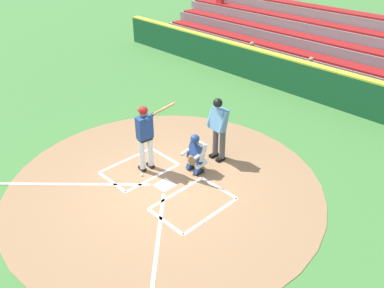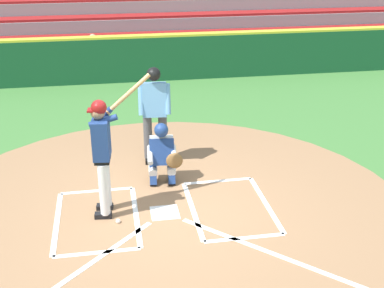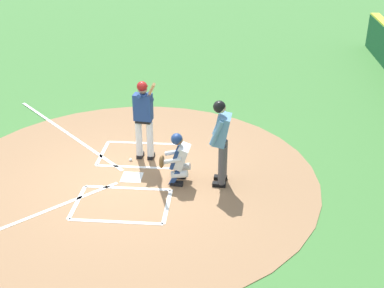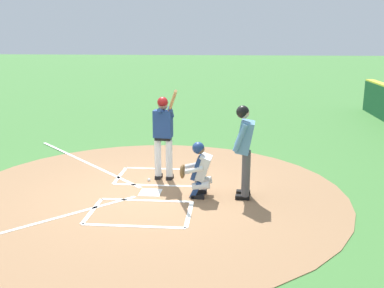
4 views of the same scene
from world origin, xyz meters
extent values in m
plane|color=#427A38|center=(0.00, 0.00, 0.00)|extent=(120.00, 120.00, 0.00)
cylinder|color=#99704C|center=(0.00, 0.00, 0.01)|extent=(8.00, 8.00, 0.01)
cube|color=white|center=(0.00, 0.00, 0.01)|extent=(0.44, 0.44, 0.01)
cube|color=white|center=(-1.05, -0.90, 0.01)|extent=(1.20, 0.08, 0.01)
cube|color=white|center=(-1.05, 0.90, 0.01)|extent=(1.20, 0.08, 0.01)
cube|color=white|center=(-0.45, 0.00, 0.01)|extent=(0.08, 1.80, 0.01)
cube|color=white|center=(-1.65, 0.00, 0.01)|extent=(0.08, 1.80, 0.01)
cube|color=white|center=(1.05, -0.90, 0.01)|extent=(1.20, 0.08, 0.01)
cube|color=white|center=(1.05, 0.90, 0.01)|extent=(1.20, 0.08, 0.01)
cube|color=white|center=(0.45, 0.00, 0.01)|extent=(0.08, 1.80, 0.01)
cube|color=white|center=(1.65, 0.00, 0.01)|extent=(0.08, 1.80, 0.01)
cube|color=white|center=(-2.10, 2.10, 0.01)|extent=(3.73, 3.73, 0.01)
cylinder|color=white|center=(0.91, -0.02, 0.50)|extent=(0.15, 0.15, 0.84)
cube|color=black|center=(0.95, -0.02, 0.04)|extent=(0.27, 0.15, 0.09)
cylinder|color=white|center=(0.88, -0.27, 0.50)|extent=(0.15, 0.15, 0.84)
cube|color=black|center=(0.92, -0.28, 0.04)|extent=(0.27, 0.15, 0.09)
cube|color=black|center=(0.90, -0.14, 0.97)|extent=(0.26, 0.36, 0.10)
cube|color=navy|center=(0.90, -0.14, 1.28)|extent=(0.28, 0.42, 0.60)
sphere|color=#9E7051|center=(0.92, -0.15, 1.69)|extent=(0.21, 0.21, 0.21)
sphere|color=maroon|center=(0.90, -0.14, 1.76)|extent=(0.23, 0.23, 0.23)
cube|color=maroon|center=(1.01, -0.16, 1.73)|extent=(0.13, 0.18, 0.02)
cylinder|color=navy|center=(0.85, -0.12, 1.56)|extent=(0.44, 0.14, 0.21)
cylinder|color=navy|center=(0.83, -0.33, 1.56)|extent=(0.27, 0.12, 0.29)
cylinder|color=#AD7F4C|center=(0.45, -0.42, 1.86)|extent=(0.71, 0.29, 0.53)
cylinder|color=#AD7F4C|center=(0.78, -0.31, 1.62)|extent=(0.09, 0.10, 0.08)
cube|color=black|center=(-0.25, -1.00, 0.04)|extent=(0.14, 0.27, 0.09)
cube|color=navy|center=(-0.24, -0.96, 0.20)|extent=(0.14, 0.25, 0.37)
cylinder|color=silver|center=(-0.25, -1.06, 0.28)|extent=(0.18, 0.37, 0.21)
cube|color=black|center=(0.07, -1.03, 0.04)|extent=(0.14, 0.27, 0.09)
cube|color=navy|center=(0.08, -0.99, 0.20)|extent=(0.14, 0.25, 0.37)
cylinder|color=silver|center=(0.07, -1.09, 0.28)|extent=(0.18, 0.37, 0.21)
cube|color=silver|center=(-0.09, -1.08, 0.62)|extent=(0.43, 0.39, 0.52)
cube|color=navy|center=(-0.08, -0.97, 0.62)|extent=(0.44, 0.25, 0.46)
sphere|color=brown|center=(-0.09, -1.01, 0.99)|extent=(0.21, 0.21, 0.21)
sphere|color=navy|center=(-0.08, -0.99, 1.01)|extent=(0.24, 0.24, 0.24)
cylinder|color=silver|center=(-0.28, -0.90, 0.60)|extent=(0.13, 0.45, 0.20)
cylinder|color=silver|center=(0.12, -0.93, 0.60)|extent=(0.13, 0.45, 0.20)
ellipsoid|color=brown|center=(-0.26, -0.70, 0.57)|extent=(0.29, 0.12, 0.28)
cylinder|color=#4C4C51|center=(-0.21, -1.93, 0.51)|extent=(0.16, 0.16, 0.86)
cube|color=black|center=(-0.21, -1.88, 0.04)|extent=(0.15, 0.29, 0.09)
cylinder|color=#4C4C51|center=(0.07, -1.96, 0.51)|extent=(0.16, 0.16, 0.86)
cube|color=black|center=(0.07, -1.91, 0.04)|extent=(0.15, 0.29, 0.09)
cube|color=#5B8EB7|center=(-0.07, -1.90, 1.25)|extent=(0.47, 0.40, 0.66)
sphere|color=beige|center=(-0.07, -1.86, 1.72)|extent=(0.22, 0.22, 0.22)
sphere|color=black|center=(-0.06, -1.84, 1.74)|extent=(0.25, 0.25, 0.25)
cylinder|color=#5B8EB7|center=(-0.30, -1.81, 1.28)|extent=(0.12, 0.29, 0.56)
cylinder|color=#5B8EB7|center=(0.18, -1.84, 1.28)|extent=(0.12, 0.29, 0.56)
sphere|color=white|center=(0.73, 0.17, 0.04)|extent=(0.07, 0.07, 0.07)
cube|color=#19512D|center=(0.00, -7.50, 0.62)|extent=(22.00, 0.36, 1.25)
cube|color=yellow|center=(0.00, -7.50, 1.28)|extent=(22.00, 0.32, 0.06)
cube|color=gray|center=(0.00, -8.53, 0.23)|extent=(20.00, 0.85, 0.45)
cube|color=maroon|center=(0.00, -8.53, 0.49)|extent=(19.60, 0.72, 0.08)
cube|color=gray|center=(0.00, -9.38, 0.45)|extent=(20.00, 0.85, 0.90)
cube|color=maroon|center=(0.00, -9.38, 0.94)|extent=(19.60, 0.72, 0.08)
cube|color=gray|center=(0.00, -10.22, 0.68)|extent=(20.00, 0.85, 1.35)
cube|color=maroon|center=(0.00, -10.22, 1.39)|extent=(19.60, 0.72, 0.08)
cube|color=gray|center=(0.00, -11.07, 0.90)|extent=(20.00, 0.85, 1.80)
cube|color=gray|center=(0.00, -11.92, 1.12)|extent=(20.00, 0.85, 2.25)
cube|color=white|center=(1.08, -8.47, 0.76)|extent=(0.36, 0.22, 0.46)
sphere|color=tan|center=(1.08, -8.47, 1.10)|extent=(0.20, 0.20, 0.20)
camera|label=1|loc=(-6.34, 5.20, 6.04)|focal=36.99mm
camera|label=2|loc=(0.76, 6.89, 4.18)|focal=47.77mm
camera|label=3|loc=(-9.30, -2.06, 5.54)|focal=47.45mm
camera|label=4|loc=(-8.48, -1.61, 3.20)|focal=41.33mm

